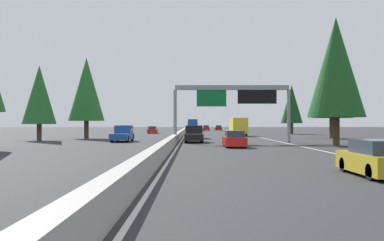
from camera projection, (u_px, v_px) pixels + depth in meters
name	position (u px, v px, depth m)	size (l,w,h in m)	color
ground_plane	(182.00, 138.00, 61.86)	(320.00, 320.00, 0.00)	#2D2D30
median_barrier	(183.00, 132.00, 81.87)	(180.00, 0.56, 0.90)	#9E9B93
shoulder_stripe_right	(251.00, 135.00, 71.84)	(160.00, 0.16, 0.01)	silver
shoulder_stripe_median	(185.00, 135.00, 71.86)	(160.00, 0.16, 0.01)	silver
sign_gantry_overhead	(234.00, 97.00, 45.84)	(0.50, 12.68, 6.22)	gray
sedan_mid_center	(377.00, 159.00, 17.05)	(4.40, 1.80, 1.47)	#AD931E
sedan_near_right	(234.00, 139.00, 37.40)	(4.40, 1.80, 1.47)	red
pickup_mid_right	(194.00, 134.00, 47.11)	(5.60, 2.00, 1.86)	black
bus_mid_left	(193.00, 124.00, 113.87)	(11.50, 2.55, 3.10)	#1E4793
minivan_far_right	(195.00, 131.00, 58.81)	(5.00, 1.95, 1.69)	red
box_truck_far_center	(238.00, 126.00, 70.66)	(8.50, 2.40, 2.95)	gold
sedan_near_center	(218.00, 128.00, 122.48)	(4.40, 1.80, 1.47)	maroon
sedan_distant_b	(206.00, 128.00, 121.29)	(4.40, 1.80, 1.47)	red
oncoming_near	(153.00, 130.00, 86.14)	(4.40, 1.80, 1.47)	red
oncoming_far	(123.00, 134.00, 48.75)	(5.60, 2.00, 1.86)	#1E4793
conifer_right_near	(336.00, 67.00, 40.24)	(5.38, 5.38, 12.23)	#4C3823
conifer_right_mid	(332.00, 82.00, 58.82)	(5.68, 5.68, 12.92)	#4C3823
conifer_right_far	(292.00, 104.00, 81.57)	(4.16, 4.16, 9.45)	#4C3823
conifer_left_near	(39.00, 95.00, 51.09)	(4.01, 4.01, 9.12)	#4C3823
conifer_left_mid	(86.00, 89.00, 57.71)	(4.86, 4.86, 11.05)	#4C3823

